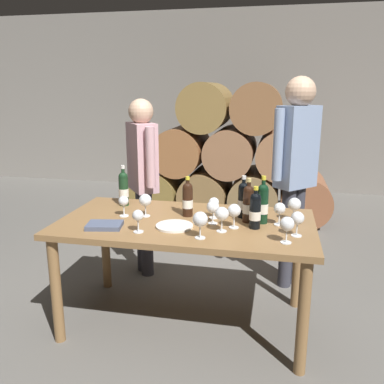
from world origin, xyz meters
The scene contains 26 objects.
ground_plane centered at (0.00, 0.00, 0.00)m, with size 14.00×14.00×0.00m, color #66635E.
cellar_back_wall centered at (0.00, 4.20, 1.40)m, with size 10.00×0.24×2.80m, color gray.
barrel_stack centered at (0.00, 2.60, 0.72)m, with size 2.49×0.90×1.69m.
dining_table centered at (0.00, 0.00, 0.67)m, with size 1.70×0.90×0.76m.
wine_bottle_0 centered at (0.37, 0.16, 0.89)m, with size 0.07×0.07×0.29m.
wine_bottle_1 centered at (-0.54, 0.27, 0.89)m, with size 0.07×0.07×0.31m.
wine_bottle_2 centered at (0.50, 0.07, 0.90)m, with size 0.07×0.07×0.32m.
wine_bottle_3 centered at (-0.01, 0.11, 0.88)m, with size 0.07×0.07×0.28m.
wine_bottle_4 centered at (0.41, 0.07, 0.89)m, with size 0.07×0.07×0.30m.
wine_bottle_5 centered at (0.46, -0.05, 0.88)m, with size 0.07×0.07×0.27m.
wine_glass_0 centered at (0.17, 0.10, 0.86)m, with size 0.07×0.07×0.15m.
wine_glass_1 centered at (0.61, 0.05, 0.87)m, with size 0.08×0.08×0.15m.
wine_glass_2 centered at (0.65, -0.27, 0.87)m, with size 0.08×0.08×0.16m.
wine_glass_3 centered at (0.26, -0.16, 0.87)m, with size 0.09×0.09×0.16m.
wine_glass_4 centered at (-0.24, -0.27, 0.86)m, with size 0.07×0.07×0.14m.
wine_glass_5 centered at (0.33, -0.07, 0.87)m, with size 0.08×0.08×0.16m.
wine_glass_6 centered at (-0.30, 0.04, 0.87)m, with size 0.09×0.09×0.16m.
wine_glass_7 centered at (-0.44, 0.01, 0.86)m, with size 0.07×0.07×0.15m.
wine_glass_8 centered at (0.71, 0.15, 0.87)m, with size 0.09×0.09×0.16m.
wine_glass_9 centered at (0.15, -0.30, 0.88)m, with size 0.09×0.09×0.16m.
wine_glass_10 centered at (0.19, -0.02, 0.87)m, with size 0.08×0.08×0.16m.
wine_glass_11 centered at (0.72, -0.14, 0.87)m, with size 0.08×0.08×0.15m.
tasting_notebook centered at (-0.48, -0.24, 0.77)m, with size 0.22×0.16×0.03m, color #4C5670.
serving_plate centered at (-0.04, -0.14, 0.77)m, with size 0.24×0.24×0.01m, color white.
sommelier_presenting centered at (0.73, 0.75, 1.04)m, with size 0.37×0.38×1.72m.
taster_seated_left centered at (-0.54, 0.72, 0.92)m, with size 0.34×0.41×1.54m.
Camera 1 is at (0.58, -2.54, 1.63)m, focal length 38.17 mm.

